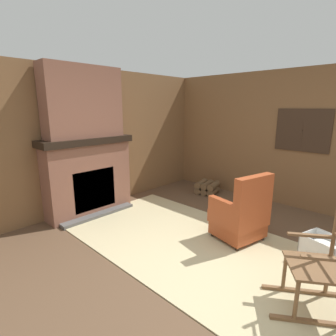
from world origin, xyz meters
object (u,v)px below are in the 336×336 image
at_px(rocking_chair, 321,268).
at_px(armchair, 241,216).
at_px(oil_lamp_vase, 66,133).
at_px(storage_case, 104,132).
at_px(laundry_basket, 323,250).
at_px(firewood_stack, 207,187).

bearing_deg(rocking_chair, armchair, -64.59).
bearing_deg(oil_lamp_vase, armchair, 26.98).
bearing_deg(storage_case, oil_lamp_vase, -90.01).
xyz_separation_m(armchair, storage_case, (-2.45, -0.55, 1.03)).
xyz_separation_m(armchair, laundry_basket, (1.00, 0.17, -0.19)).
distance_m(laundry_basket, oil_lamp_vase, 3.94).
xyz_separation_m(armchair, oil_lamp_vase, (-2.45, -1.25, 1.07)).
distance_m(rocking_chair, oil_lamp_vase, 3.79).
height_order(armchair, oil_lamp_vase, oil_lamp_vase).
xyz_separation_m(firewood_stack, oil_lamp_vase, (-0.93, -2.61, 1.30)).
bearing_deg(laundry_basket, rocking_chair, -79.19).
relative_size(oil_lamp_vase, storage_case, 1.00).
height_order(armchair, laundry_basket, armchair).
height_order(laundry_basket, storage_case, storage_case).
distance_m(rocking_chair, storage_case, 3.75).
bearing_deg(laundry_basket, storage_case, -168.11).
bearing_deg(laundry_basket, armchair, -170.12).
xyz_separation_m(armchair, firewood_stack, (-1.53, 1.36, -0.23)).
bearing_deg(oil_lamp_vase, storage_case, 89.99).
relative_size(laundry_basket, storage_case, 1.81).
height_order(rocking_chair, storage_case, storage_case).
height_order(armchair, rocking_chair, rocking_chair).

